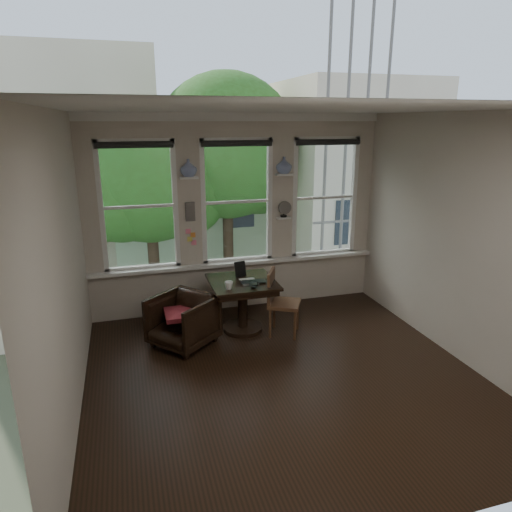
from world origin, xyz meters
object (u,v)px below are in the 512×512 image
object	(u,v)px
side_chair_right	(284,303)
mug	(229,285)
armchair_left	(183,321)
laptop	(254,283)
table	(243,306)

from	to	relation	value
side_chair_right	mug	distance (m)	0.85
side_chair_right	mug	bearing A→B (deg)	117.17
armchair_left	laptop	bearing A→B (deg)	51.34
table	mug	bearing A→B (deg)	-134.04
table	armchair_left	size ratio (longest dim) A/B	1.18
armchair_left	mug	bearing A→B (deg)	44.99
table	side_chair_right	world-z (taller)	side_chair_right
laptop	mug	world-z (taller)	mug
table	armchair_left	xyz separation A→B (m)	(-0.87, -0.21, -0.03)
mug	armchair_left	bearing A→B (deg)	175.19
mug	table	bearing A→B (deg)	45.96
armchair_left	laptop	world-z (taller)	laptop
armchair_left	side_chair_right	size ratio (longest dim) A/B	0.83
table	laptop	size ratio (longest dim) A/B	2.52
side_chair_right	laptop	world-z (taller)	side_chair_right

